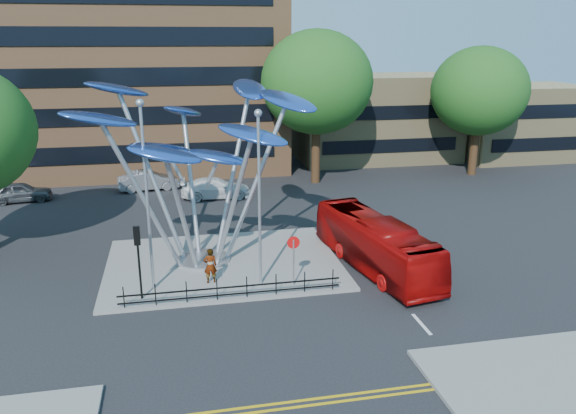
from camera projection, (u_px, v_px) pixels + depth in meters
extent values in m
plane|color=black|center=(260.00, 317.00, 23.97)|extent=(120.00, 120.00, 0.00)
cube|color=slate|center=(224.00, 264.00, 29.39)|extent=(12.00, 9.00, 0.15)
cube|color=gold|center=(288.00, 402.00, 18.35)|extent=(40.00, 0.12, 0.01)
cube|color=gold|center=(290.00, 408.00, 18.07)|extent=(40.00, 0.12, 0.01)
cube|color=tan|center=(376.00, 118.00, 53.99)|extent=(15.00, 8.00, 8.00)
cube|color=tan|center=(519.00, 122.00, 54.93)|extent=(12.00, 8.00, 7.00)
cylinder|color=black|center=(316.00, 148.00, 45.29)|extent=(0.70, 0.70, 5.72)
ellipsoid|color=#1C4614|center=(317.00, 82.00, 43.78)|extent=(8.80, 8.80, 8.10)
cylinder|color=black|center=(474.00, 146.00, 48.06)|extent=(0.70, 0.70, 5.06)
ellipsoid|color=#1C4614|center=(479.00, 91.00, 46.72)|extent=(8.00, 8.00, 7.36)
cylinder|color=#9EA0A5|center=(204.00, 259.00, 29.63)|extent=(2.80, 2.80, 0.12)
cylinder|color=#9EA0A5|center=(177.00, 193.00, 27.72)|extent=(0.24, 0.24, 7.80)
ellipsoid|color=blue|center=(99.00, 119.00, 25.03)|extent=(3.92, 2.95, 1.39)
cylinder|color=#9EA0A5|center=(194.00, 208.00, 27.70)|extent=(0.24, 0.24, 6.40)
ellipsoid|color=blue|center=(165.00, 154.00, 24.48)|extent=(3.47, 1.78, 1.31)
cylinder|color=#9EA0A5|center=(214.00, 200.00, 27.99)|extent=(0.24, 0.24, 7.00)
ellipsoid|color=blue|center=(253.00, 135.00, 25.81)|extent=(3.81, 3.11, 1.36)
cylinder|color=#9EA0A5|center=(224.00, 184.00, 28.68)|extent=(0.24, 0.24, 8.20)
ellipsoid|color=blue|center=(287.00, 101.00, 28.51)|extent=(3.52, 4.06, 1.44)
cylinder|color=#9EA0A5|center=(215.00, 176.00, 29.39)|extent=(0.24, 0.24, 8.60)
ellipsoid|color=blue|center=(249.00, 89.00, 30.43)|extent=(2.21, 3.79, 1.39)
cylinder|color=#9EA0A5|center=(196.00, 188.00, 29.47)|extent=(0.24, 0.24, 7.40)
ellipsoid|color=blue|center=(183.00, 111.00, 30.75)|extent=(3.02, 3.71, 1.34)
cylinder|color=#9EA0A5|center=(180.00, 179.00, 28.55)|extent=(0.24, 0.24, 8.80)
ellipsoid|color=blue|center=(117.00, 89.00, 28.05)|extent=(3.88, 3.60, 1.42)
ellipsoid|color=blue|center=(162.00, 149.00, 27.74)|extent=(3.40, 1.96, 1.13)
ellipsoid|color=blue|center=(218.00, 157.00, 27.81)|extent=(3.39, 2.16, 1.11)
cylinder|color=#9EA0A5|center=(147.00, 201.00, 25.12)|extent=(0.14, 0.14, 8.50)
sphere|color=#9EA0A5|center=(140.00, 103.00, 23.85)|extent=(0.36, 0.36, 0.36)
cylinder|color=#9EA0A5|center=(259.00, 203.00, 25.68)|extent=(0.14, 0.14, 8.00)
sphere|color=#9EA0A5|center=(258.00, 113.00, 24.48)|extent=(0.36, 0.36, 0.36)
cylinder|color=black|center=(139.00, 265.00, 24.86)|extent=(0.10, 0.10, 3.20)
cube|color=black|center=(137.00, 236.00, 24.45)|extent=(0.28, 0.18, 0.85)
sphere|color=#FF0C0C|center=(136.00, 230.00, 24.37)|extent=(0.18, 0.18, 0.18)
cylinder|color=#9EA0A5|center=(294.00, 263.00, 26.32)|extent=(0.08, 0.08, 2.30)
cylinder|color=red|center=(293.00, 243.00, 26.06)|extent=(0.60, 0.04, 0.60)
cube|color=white|center=(293.00, 242.00, 26.08)|extent=(0.42, 0.03, 0.10)
cylinder|color=black|center=(124.00, 297.00, 24.29)|extent=(0.05, 0.05, 1.00)
cylinder|color=black|center=(155.00, 295.00, 24.55)|extent=(0.05, 0.05, 1.00)
cylinder|color=black|center=(187.00, 292.00, 24.80)|extent=(0.05, 0.05, 1.00)
cylinder|color=black|center=(217.00, 289.00, 25.06)|extent=(0.05, 0.05, 1.00)
cylinder|color=black|center=(247.00, 287.00, 25.32)|extent=(0.05, 0.05, 1.00)
cylinder|color=black|center=(276.00, 284.00, 25.57)|extent=(0.05, 0.05, 1.00)
cylinder|color=black|center=(305.00, 282.00, 25.83)|extent=(0.05, 0.05, 1.00)
cylinder|color=black|center=(333.00, 279.00, 26.09)|extent=(0.05, 0.05, 1.00)
cube|color=black|center=(232.00, 287.00, 25.17)|extent=(10.00, 0.06, 0.06)
cube|color=black|center=(232.00, 294.00, 25.28)|extent=(10.00, 0.06, 0.06)
imported|color=#9A0807|center=(375.00, 244.00, 28.63)|extent=(3.89, 9.92, 2.70)
imported|color=gray|center=(210.00, 266.00, 26.71)|extent=(0.66, 0.46, 1.73)
imported|color=#474B4F|center=(20.00, 192.00, 40.47)|extent=(4.42, 2.22, 1.44)
imported|color=#929399|center=(148.00, 181.00, 43.58)|extent=(4.80, 2.28, 1.52)
imported|color=silver|center=(216.00, 188.00, 41.48)|extent=(5.18, 2.20, 1.49)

